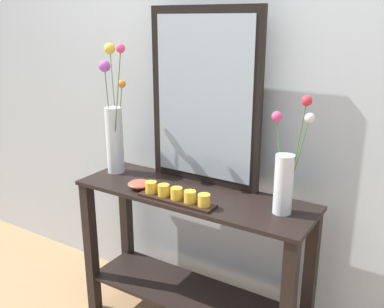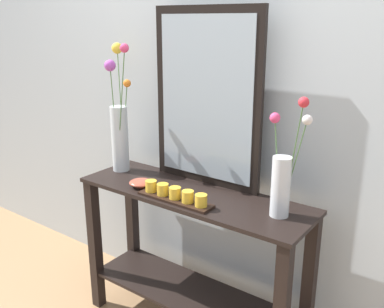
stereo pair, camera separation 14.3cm
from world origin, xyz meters
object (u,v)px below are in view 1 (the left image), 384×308
tall_vase_left (114,127)px  console_table (192,250)px  decorative_bowl (139,184)px  candle_tray (177,196)px  vase_right (285,176)px  mirror_leaning (204,99)px

tall_vase_left → console_table: bearing=-4.5°
tall_vase_left → decorative_bowl: tall_vase_left is taller
console_table → candle_tray: bearing=-93.1°
vase_right → tall_vase_left: bearing=178.7°
vase_right → decorative_bowl: size_ratio=4.45×
console_table → decorative_bowl: size_ratio=10.27×
mirror_leaning → tall_vase_left: mirror_leaning is taller
console_table → vase_right: bearing=2.4°
candle_tray → tall_vase_left: bearing=162.2°
console_table → vase_right: 0.67m
console_table → vase_right: vase_right is taller
vase_right → decorative_bowl: vase_right is taller
decorative_bowl → candle_tray: bearing=-8.1°
vase_right → candle_tray: (-0.46, -0.14, -0.14)m
console_table → mirror_leaning: size_ratio=1.38×
candle_tray → mirror_leaning: bearing=94.2°
console_table → vase_right: size_ratio=2.31×
console_table → candle_tray: (-0.01, -0.12, 0.34)m
tall_vase_left → vase_right: (0.98, -0.02, -0.08)m
mirror_leaning → candle_tray: (0.02, -0.28, -0.41)m
tall_vase_left → candle_tray: size_ratio=1.79×
mirror_leaning → candle_tray: mirror_leaning is taller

